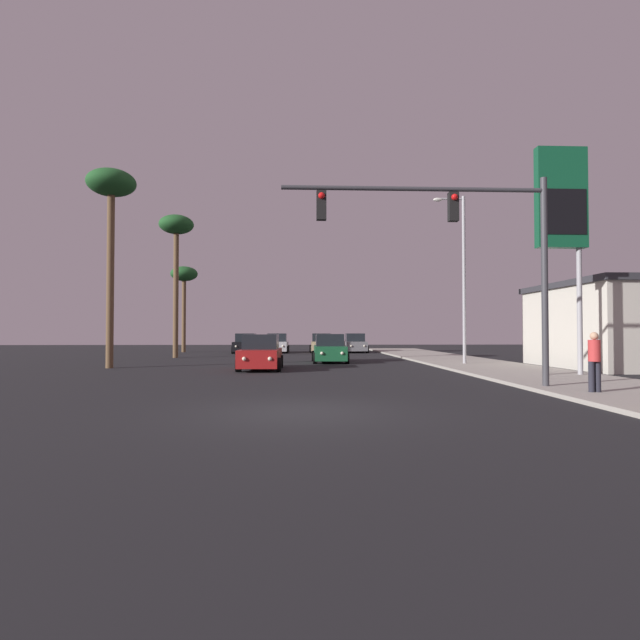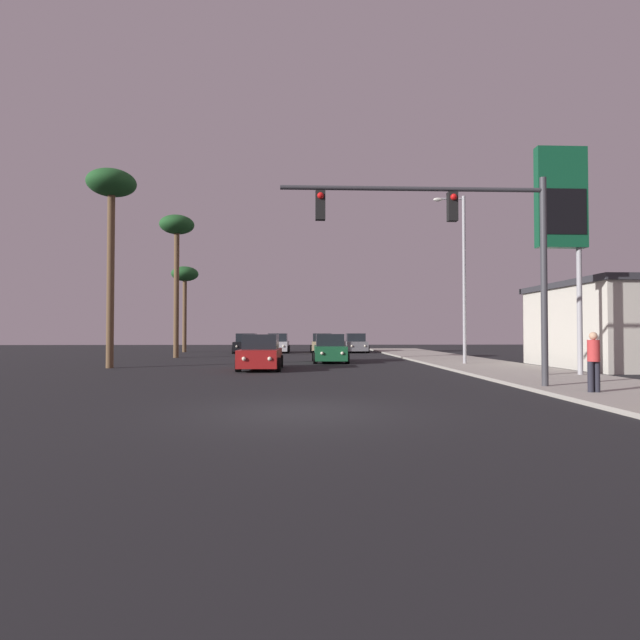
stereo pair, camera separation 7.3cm
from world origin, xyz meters
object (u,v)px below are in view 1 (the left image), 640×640
Objects in this scene: car_black at (246,344)px; traffic_light_mast at (467,236)px; palm_tree_far at (184,278)px; palm_tree_mid at (176,234)px; car_red at (261,354)px; street_lamp at (461,270)px; pedestrian_on_sidewalk at (594,359)px; car_grey at (355,344)px; gas_station_sign at (561,210)px; car_tan at (321,344)px; car_silver at (277,344)px; car_green at (329,349)px; palm_tree_near at (111,195)px.

traffic_light_mast is (9.78, -27.80, 4.02)m from car_black.
palm_tree_mid reaches higher than palm_tree_far.
car_red is 15.41m from palm_tree_mid.
street_lamp is 13.43m from pedestrian_on_sidewalk.
palm_tree_mid reaches higher than car_red.
gas_station_sign reaches higher than car_grey.
car_tan is at bearing 108.87° from gas_station_sign.
car_red is at bearing 91.06° from car_silver.
palm_tree_near is at bearing 21.61° from car_green.
pedestrian_on_sidewalk is 0.17× the size of palm_tree_near.
palm_tree_near reaches higher than car_tan.
palm_tree_far is at bearing 92.67° from palm_tree_near.
palm_tree_near reaches higher than car_black.
traffic_light_mast is 11.72m from street_lamp.
car_tan is 20.26m from car_red.
car_green is at bearing -122.01° from car_red.
car_silver is 1.00× the size of car_black.
street_lamp is at bearing 103.06° from car_grey.
traffic_light_mast is at bearing -62.62° from palm_tree_far.
car_red is 14.33m from gas_station_sign.
gas_station_sign is (8.41, -24.61, 5.86)m from car_tan.
car_tan is at bearing 58.48° from palm_tree_near.
pedestrian_on_sidewalk is at bearing -28.18° from traffic_light_mast.
gas_station_sign is (5.44, -24.71, 5.86)m from car_grey.
palm_tree_mid is (-19.01, 16.02, 2.09)m from gas_station_sign.
car_silver and car_grey have the same top height.
car_red is (-3.63, -5.57, 0.00)m from car_green.
car_grey is 21.12m from car_red.
car_green is at bearing -28.82° from palm_tree_mid.
traffic_light_mast is (7.11, -28.39, 4.02)m from car_silver.
car_tan is 13.75m from palm_tree_far.
gas_station_sign is at bearing 122.46° from car_black.
car_silver is 0.52× the size of traffic_light_mast.
palm_tree_far reaches higher than car_silver.
street_lamp reaches higher than car_grey.
palm_tree_far reaches higher than traffic_light_mast.
palm_tree_mid is at bearing 124.61° from traffic_light_mast.
car_silver is at bearing 3.98° from car_grey.
street_lamp is 5.39× the size of pedestrian_on_sidewalk.
palm_tree_far is (-15.57, 30.06, 1.90)m from traffic_light_mast.
car_silver is at bearing 51.03° from palm_tree_mid.
palm_tree_far reaches higher than pedestrian_on_sidewalk.
palm_tree_mid reaches higher than car_silver.
palm_tree_near is at bearing 163.09° from gas_station_sign.
car_black is 8.58m from palm_tree_far.
car_red is 0.56× the size of palm_tree_far.
car_tan is at bearing -99.70° from car_red.
street_lamp is at bearing 72.58° from traffic_light_mast.
street_lamp reaches higher than traffic_light_mast.
car_tan is 23.19m from palm_tree_near.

